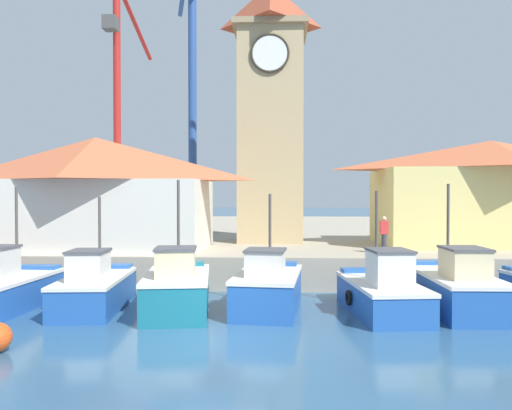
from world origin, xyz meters
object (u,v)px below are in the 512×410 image
(fishing_boat_left_inner, at_px, (95,288))
(dock_worker_along_quay, at_px, (187,234))
(fishing_boat_mid_right, at_px, (382,292))
(fishing_boat_right_inner, at_px, (455,287))
(fishing_boat_center, at_px, (268,287))
(warehouse_left, at_px, (96,192))
(port_crane_near, at_px, (192,114))
(clock_tower, at_px, (271,106))
(warehouse_right, at_px, (491,192))
(port_crane_far, at_px, (119,134))
(fishing_boat_mid_left, at_px, (177,288))
(dock_worker_near_tower, at_px, (384,234))
(fishing_boat_left_outer, at_px, (6,288))

(fishing_boat_left_inner, xyz_separation_m, dock_worker_along_quay, (2.34, 4.56, 1.51))
(fishing_boat_mid_right, bearing_deg, fishing_boat_right_inner, 13.26)
(fishing_boat_center, xyz_separation_m, warehouse_left, (-8.38, 6.45, 3.33))
(warehouse_left, height_order, port_crane_near, port_crane_near)
(fishing_boat_left_inner, xyz_separation_m, clock_tower, (5.86, 10.63, 8.09))
(fishing_boat_left_inner, relative_size, warehouse_left, 0.43)
(fishing_boat_left_inner, distance_m, clock_tower, 14.58)
(warehouse_left, distance_m, dock_worker_along_quay, 5.49)
(warehouse_right, height_order, port_crane_far, port_crane_far)
(warehouse_right, bearing_deg, fishing_boat_right_inner, -118.83)
(fishing_boat_right_inner, height_order, clock_tower, clock_tower)
(port_crane_far, bearing_deg, port_crane_near, -34.28)
(fishing_boat_mid_right, xyz_separation_m, port_crane_far, (-15.82, 21.34, 7.92))
(fishing_boat_mid_left, distance_m, fishing_boat_center, 3.06)
(fishing_boat_center, bearing_deg, port_crane_near, 108.41)
(fishing_boat_center, distance_m, port_crane_near, 19.53)
(clock_tower, distance_m, dock_worker_near_tower, 9.99)
(fishing_boat_left_inner, xyz_separation_m, dock_worker_near_tower, (10.91, 5.04, 1.51))
(fishing_boat_right_inner, relative_size, dock_worker_near_tower, 3.25)
(fishing_boat_center, height_order, port_crane_near, port_crane_near)
(fishing_boat_left_outer, relative_size, fishing_boat_mid_right, 0.95)
(fishing_boat_right_inner, bearing_deg, fishing_boat_left_inner, -178.03)
(warehouse_right, height_order, port_crane_near, port_crane_near)
(fishing_boat_left_outer, relative_size, fishing_boat_right_inner, 0.88)
(fishing_boat_left_inner, relative_size, fishing_boat_right_inner, 0.89)
(fishing_boat_left_outer, bearing_deg, warehouse_left, 85.31)
(fishing_boat_mid_right, distance_m, dock_worker_near_tower, 5.56)
(fishing_boat_center, relative_size, fishing_boat_mid_right, 0.92)
(fishing_boat_mid_left, relative_size, warehouse_left, 0.42)
(fishing_boat_mid_right, relative_size, port_crane_far, 0.25)
(fishing_boat_left_outer, bearing_deg, fishing_boat_center, 2.56)
(fishing_boat_center, height_order, dock_worker_along_quay, fishing_boat_center)
(fishing_boat_left_inner, relative_size, port_crane_near, 0.23)
(clock_tower, height_order, port_crane_near, port_crane_near)
(fishing_boat_center, height_order, fishing_boat_right_inner, fishing_boat_right_inner)
(port_crane_near, bearing_deg, fishing_boat_right_inner, -53.84)
(fishing_boat_right_inner, xyz_separation_m, port_crane_far, (-18.40, 20.73, 7.86))
(fishing_boat_left_inner, relative_size, clock_tower, 0.30)
(dock_worker_near_tower, height_order, dock_worker_along_quay, same)
(warehouse_right, xyz_separation_m, dock_worker_along_quay, (-14.79, -4.53, -1.87))
(fishing_boat_right_inner, xyz_separation_m, clock_tower, (-6.49, 10.20, 8.03))
(dock_worker_along_quay, bearing_deg, fishing_boat_mid_right, -32.57)
(warehouse_left, height_order, port_crane_far, port_crane_far)
(fishing_boat_right_inner, height_order, warehouse_right, warehouse_right)
(fishing_boat_mid_left, distance_m, warehouse_left, 9.34)
(fishing_boat_left_outer, distance_m, fishing_boat_center, 8.95)
(clock_tower, bearing_deg, fishing_boat_mid_right, -70.12)
(fishing_boat_right_inner, height_order, port_crane_far, port_crane_far)
(fishing_boat_left_inner, xyz_separation_m, warehouse_right, (17.13, 9.10, 3.38))
(fishing_boat_mid_left, relative_size, dock_worker_along_quay, 2.82)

